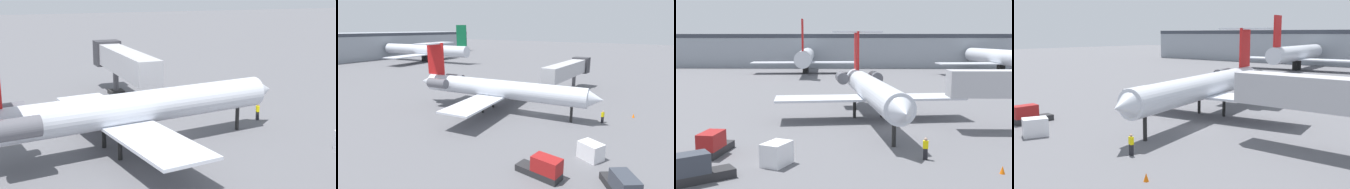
% 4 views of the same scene
% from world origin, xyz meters
% --- Properties ---
extents(ground_plane, '(400.00, 400.00, 0.10)m').
position_xyz_m(ground_plane, '(0.00, 0.00, -0.05)').
color(ground_plane, '#5B5B60').
extents(regional_jet, '(21.41, 29.62, 9.99)m').
position_xyz_m(regional_jet, '(-1.71, 5.12, 3.56)').
color(regional_jet, silver).
rests_on(regional_jet, ground_plane).
extents(ground_crew_marshaller, '(0.45, 0.35, 1.69)m').
position_xyz_m(ground_crew_marshaller, '(1.91, -10.00, 0.86)').
color(ground_crew_marshaller, black).
rests_on(ground_crew_marshaller, ground_plane).
extents(baggage_tug_lead, '(4.05, 3.50, 1.90)m').
position_xyz_m(baggage_tug_lead, '(-13.52, -15.24, 0.84)').
color(baggage_tug_lead, '#262628').
rests_on(baggage_tug_lead, ground_plane).
extents(baggage_tug_trailing, '(1.81, 4.13, 1.90)m').
position_xyz_m(baggage_tug_trailing, '(-14.45, -9.20, 0.84)').
color(baggage_tug_trailing, '#262628').
rests_on(baggage_tug_trailing, ground_plane).
extents(cargo_container_uld, '(2.27, 2.58, 1.67)m').
position_xyz_m(cargo_container_uld, '(-9.01, -11.61, 0.84)').
color(cargo_container_uld, silver).
rests_on(cargo_container_uld, ground_plane).
extents(traffic_cone_near, '(0.36, 0.36, 0.55)m').
position_xyz_m(traffic_cone_near, '(6.55, -13.12, 0.28)').
color(traffic_cone_near, orange).
rests_on(traffic_cone_near, ground_plane).
extents(terminal_building, '(158.24, 25.14, 10.34)m').
position_xyz_m(terminal_building, '(0.00, 95.31, 5.18)').
color(terminal_building, '#8C939E').
rests_on(terminal_building, ground_plane).
extents(parked_airliner_west_end, '(27.94, 32.99, 13.25)m').
position_xyz_m(parked_airliner_west_end, '(-16.19, 64.76, 4.23)').
color(parked_airliner_west_end, silver).
rests_on(parked_airliner_west_end, ground_plane).
extents(parked_airliner_west_mid, '(32.68, 38.54, 13.27)m').
position_xyz_m(parked_airliner_west_mid, '(33.32, 62.63, 4.23)').
color(parked_airliner_west_mid, silver).
rests_on(parked_airliner_west_mid, ground_plane).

